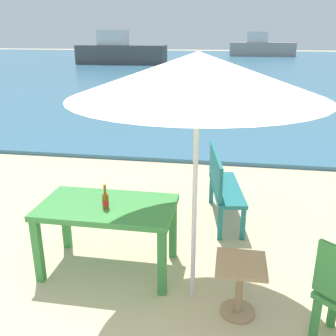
{
  "coord_description": "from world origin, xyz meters",
  "views": [
    {
      "loc": [
        0.49,
        -2.11,
        2.43
      ],
      "look_at": [
        -0.36,
        3.0,
        0.6
      ],
      "focal_mm": 40.86,
      "sensor_mm": 36.0,
      "label": 1
    }
  ],
  "objects_px": {
    "side_table_wood": "(240,280)",
    "boat_barge": "(120,52)",
    "bench_teal_center": "(222,183)",
    "boat_sailboat": "(261,47)",
    "swimmer_person": "(244,107)",
    "patio_umbrella": "(198,75)",
    "picnic_table_green": "(108,214)",
    "beer_bottle_amber": "(105,200)"
  },
  "relations": [
    {
      "from": "bench_teal_center",
      "to": "beer_bottle_amber",
      "type": "bearing_deg",
      "value": -127.45
    },
    {
      "from": "picnic_table_green",
      "to": "boat_barge",
      "type": "height_order",
      "value": "boat_barge"
    },
    {
      "from": "bench_teal_center",
      "to": "patio_umbrella",
      "type": "bearing_deg",
      "value": -96.65
    },
    {
      "from": "side_table_wood",
      "to": "bench_teal_center",
      "type": "xyz_separation_m",
      "value": [
        -0.23,
        1.87,
        0.19
      ]
    },
    {
      "from": "swimmer_person",
      "to": "bench_teal_center",
      "type": "bearing_deg",
      "value": -93.5
    },
    {
      "from": "picnic_table_green",
      "to": "swimmer_person",
      "type": "distance_m",
      "value": 8.91
    },
    {
      "from": "side_table_wood",
      "to": "swimmer_person",
      "type": "height_order",
      "value": "side_table_wood"
    },
    {
      "from": "boat_barge",
      "to": "boat_sailboat",
      "type": "distance_m",
      "value": 18.04
    },
    {
      "from": "side_table_wood",
      "to": "bench_teal_center",
      "type": "height_order",
      "value": "bench_teal_center"
    },
    {
      "from": "beer_bottle_amber",
      "to": "boat_sailboat",
      "type": "height_order",
      "value": "boat_sailboat"
    },
    {
      "from": "beer_bottle_amber",
      "to": "patio_umbrella",
      "type": "bearing_deg",
      "value": -16.18
    },
    {
      "from": "bench_teal_center",
      "to": "boat_sailboat",
      "type": "bearing_deg",
      "value": 85.83
    },
    {
      "from": "picnic_table_green",
      "to": "beer_bottle_amber",
      "type": "distance_m",
      "value": 0.22
    },
    {
      "from": "patio_umbrella",
      "to": "boat_barge",
      "type": "xyz_separation_m",
      "value": [
        -8.77,
        27.75,
        -1.11
      ]
    },
    {
      "from": "beer_bottle_amber",
      "to": "bench_teal_center",
      "type": "bearing_deg",
      "value": 52.55
    },
    {
      "from": "boat_barge",
      "to": "bench_teal_center",
      "type": "bearing_deg",
      "value": -70.98
    },
    {
      "from": "bench_teal_center",
      "to": "swimmer_person",
      "type": "height_order",
      "value": "bench_teal_center"
    },
    {
      "from": "side_table_wood",
      "to": "boat_barge",
      "type": "xyz_separation_m",
      "value": [
        -9.2,
        27.89,
        0.66
      ]
    },
    {
      "from": "patio_umbrella",
      "to": "swimmer_person",
      "type": "height_order",
      "value": "patio_umbrella"
    },
    {
      "from": "swimmer_person",
      "to": "boat_barge",
      "type": "bearing_deg",
      "value": 116.83
    },
    {
      "from": "bench_teal_center",
      "to": "boat_barge",
      "type": "bearing_deg",
      "value": 109.02
    },
    {
      "from": "boat_barge",
      "to": "side_table_wood",
      "type": "bearing_deg",
      "value": -71.74
    },
    {
      "from": "picnic_table_green",
      "to": "bench_teal_center",
      "type": "relative_size",
      "value": 1.13
    },
    {
      "from": "swimmer_person",
      "to": "side_table_wood",
      "type": "bearing_deg",
      "value": -91.35
    },
    {
      "from": "beer_bottle_amber",
      "to": "boat_sailboat",
      "type": "xyz_separation_m",
      "value": [
        4.01,
        41.08,
        0.13
      ]
    },
    {
      "from": "picnic_table_green",
      "to": "beer_bottle_amber",
      "type": "height_order",
      "value": "beer_bottle_amber"
    },
    {
      "from": "bench_teal_center",
      "to": "boat_sailboat",
      "type": "xyz_separation_m",
      "value": [
        2.89,
        39.62,
        0.44
      ]
    },
    {
      "from": "swimmer_person",
      "to": "boat_sailboat",
      "type": "bearing_deg",
      "value": 85.67
    },
    {
      "from": "picnic_table_green",
      "to": "patio_umbrella",
      "type": "relative_size",
      "value": 0.61
    },
    {
      "from": "swimmer_person",
      "to": "boat_barge",
      "type": "distance_m",
      "value": 20.89
    },
    {
      "from": "patio_umbrella",
      "to": "bench_teal_center",
      "type": "height_order",
      "value": "patio_umbrella"
    },
    {
      "from": "beer_bottle_amber",
      "to": "boat_sailboat",
      "type": "relative_size",
      "value": 0.04
    },
    {
      "from": "patio_umbrella",
      "to": "bench_teal_center",
      "type": "distance_m",
      "value": 2.35
    },
    {
      "from": "picnic_table_green",
      "to": "boat_sailboat",
      "type": "bearing_deg",
      "value": 84.38
    },
    {
      "from": "picnic_table_green",
      "to": "beer_bottle_amber",
      "type": "relative_size",
      "value": 5.28
    },
    {
      "from": "bench_teal_center",
      "to": "boat_sailboat",
      "type": "height_order",
      "value": "boat_sailboat"
    },
    {
      "from": "boat_barge",
      "to": "boat_sailboat",
      "type": "xyz_separation_m",
      "value": [
        11.86,
        13.6,
        -0.03
      ]
    },
    {
      "from": "side_table_wood",
      "to": "picnic_table_green",
      "type": "bearing_deg",
      "value": 159.99
    },
    {
      "from": "side_table_wood",
      "to": "boat_sailboat",
      "type": "bearing_deg",
      "value": 86.34
    },
    {
      "from": "picnic_table_green",
      "to": "boat_sailboat",
      "type": "relative_size",
      "value": 0.2
    },
    {
      "from": "beer_bottle_amber",
      "to": "swimmer_person",
      "type": "xyz_separation_m",
      "value": [
        1.57,
        8.86,
        -0.61
      ]
    },
    {
      "from": "patio_umbrella",
      "to": "boat_sailboat",
      "type": "height_order",
      "value": "boat_sailboat"
    }
  ]
}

